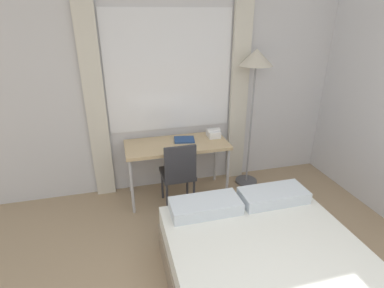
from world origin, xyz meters
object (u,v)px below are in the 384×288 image
(desk, at_px, (177,148))
(desk_chair, at_px, (179,172))
(bed, at_px, (277,288))
(book, at_px, (184,140))
(standing_lamp, at_px, (255,69))
(telephone, at_px, (213,133))

(desk, xyz_separation_m, desk_chair, (-0.04, -0.26, -0.20))
(desk_chair, bearing_deg, bed, -75.60)
(desk_chair, height_order, book, desk_chair)
(book, bearing_deg, desk, -149.67)
(standing_lamp, distance_m, book, 1.27)
(desk_chair, relative_size, book, 3.08)
(desk_chair, xyz_separation_m, book, (0.15, 0.33, 0.27))
(bed, bearing_deg, desk, 102.02)
(standing_lamp, relative_size, book, 6.55)
(desk, distance_m, standing_lamp, 1.40)
(bed, height_order, book, book)
(telephone, bearing_deg, bed, -93.20)
(desk, bearing_deg, desk_chair, -98.46)
(telephone, bearing_deg, book, -175.71)
(telephone, relative_size, book, 0.64)
(telephone, xyz_separation_m, book, (-0.41, -0.03, -0.04))
(desk, height_order, telephone, telephone)
(telephone, distance_m, book, 0.41)
(standing_lamp, xyz_separation_m, book, (-0.93, -0.01, -0.86))
(desk_chair, xyz_separation_m, telephone, (0.56, 0.36, 0.31))
(desk_chair, distance_m, telephone, 0.74)
(desk_chair, distance_m, standing_lamp, 1.60)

